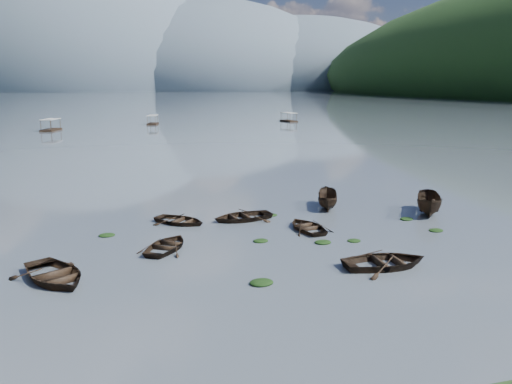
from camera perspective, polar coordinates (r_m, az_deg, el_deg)
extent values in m
plane|color=#4B545E|center=(27.01, 6.82, -9.39)|extent=(2400.00, 2400.00, 0.00)
ellipsoid|color=#475666|center=(924.64, -18.77, 10.97)|extent=(520.00, 520.00, 340.00)
ellipsoid|color=#475666|center=(935.31, -6.21, 11.55)|extent=(520.00, 520.00, 260.00)
ellipsoid|color=#475666|center=(980.34, 4.45, 11.61)|extent=(520.00, 520.00, 220.00)
imported|color=black|center=(28.14, -22.03, -9.32)|extent=(5.49, 6.08, 1.03)
imported|color=black|center=(31.31, -10.10, -6.42)|extent=(4.55, 4.91, 0.83)
imported|color=black|center=(35.02, 5.89, -4.28)|extent=(3.23, 4.21, 0.81)
imported|color=black|center=(28.86, 14.56, -8.26)|extent=(4.94, 3.60, 1.00)
imported|color=black|center=(41.23, 19.14, -2.37)|extent=(4.16, 5.15, 1.90)
imported|color=black|center=(36.76, -8.70, -3.56)|extent=(4.90, 4.86, 0.83)
imported|color=black|center=(37.28, -1.53, -3.19)|extent=(5.02, 3.98, 0.93)
imported|color=black|center=(41.30, 8.11, -1.78)|extent=(3.03, 4.46, 1.61)
ellipsoid|color=black|center=(25.70, 0.63, -10.45)|extent=(1.23, 1.01, 0.27)
ellipsoid|color=black|center=(32.22, 0.54, -5.68)|extent=(0.98, 0.79, 0.22)
ellipsoid|color=black|center=(32.20, 7.65, -5.81)|extent=(1.08, 0.87, 0.23)
ellipsoid|color=black|center=(32.89, 11.13, -5.55)|extent=(0.89, 0.75, 0.20)
ellipsoid|color=black|center=(36.64, 19.88, -4.21)|extent=(1.03, 0.82, 0.21)
ellipsoid|color=black|center=(34.83, -16.68, -4.83)|extent=(1.09, 0.88, 0.23)
ellipsoid|color=black|center=(38.46, 1.72, -2.71)|extent=(0.99, 0.82, 0.21)
ellipsoid|color=black|center=(38.97, 16.82, -3.04)|extent=(1.01, 0.81, 0.22)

